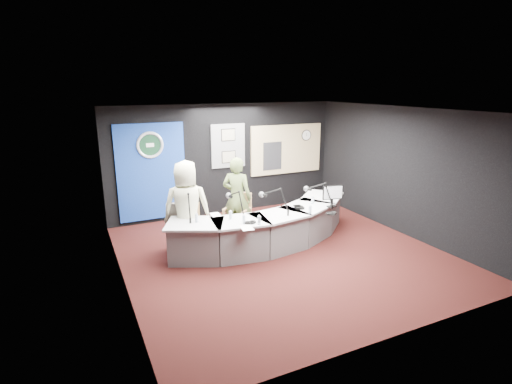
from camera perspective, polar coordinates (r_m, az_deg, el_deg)
name	(u,v)px	position (r m, az deg, el deg)	size (l,w,h in m)	color
ground	(282,254)	(8.04, 3.78, -8.79)	(6.00, 6.00, 0.00)	black
ceiling	(285,110)	(7.37, 4.16, 11.55)	(6.00, 6.00, 0.02)	silver
wall_back	(226,159)	(10.24, -4.29, 4.66)	(6.00, 0.02, 2.80)	black
wall_front	(402,239)	(5.30, 20.10, -6.35)	(6.00, 0.02, 2.80)	black
wall_left	(118,205)	(6.69, -19.08, -1.83)	(0.02, 6.00, 2.80)	black
wall_right	(402,171)	(9.39, 20.17, 2.80)	(0.02, 6.00, 2.80)	black
broadcast_desk	(268,228)	(8.33, 1.68, -5.11)	(4.50, 1.90, 0.75)	silver
backdrop_panel	(152,172)	(9.73, -14.69, 2.75)	(1.60, 0.05, 2.30)	navy
agency_seal	(150,145)	(9.58, -14.91, 6.50)	(0.63, 0.63, 0.07)	silver
seal_center	(150,145)	(9.59, -14.91, 6.50)	(0.48, 0.48, 0.01)	black
pinboard	(228,146)	(10.17, -4.00, 6.59)	(0.90, 0.04, 1.10)	slate
framed_photo_upper	(228,135)	(10.11, -3.97, 8.14)	(0.34, 0.02, 0.27)	gray
framed_photo_lower	(229,157)	(10.19, -3.91, 5.02)	(0.34, 0.02, 0.27)	gray
booth_window_frame	(287,149)	(10.93, 4.38, 6.12)	(2.12, 0.06, 1.32)	tan
booth_glow	(287,149)	(10.92, 4.41, 6.11)	(2.00, 0.02, 1.20)	beige
equipment_rack	(272,156)	(10.72, 2.35, 5.16)	(0.55, 0.02, 0.75)	black
wall_clock	(306,135)	(11.17, 7.20, 8.05)	(0.28, 0.28, 0.01)	white
armchair_left	(188,231)	(8.07, -9.69, -5.58)	(0.48, 0.48, 0.86)	tan
armchair_right	(237,215)	(8.76, -2.70, -3.32)	(0.55, 0.55, 0.97)	tan
draped_jacket	(180,220)	(8.20, -10.86, -3.90)	(0.50, 0.10, 0.70)	#686158
person_man	(187,208)	(7.91, -9.85, -2.20)	(0.91, 0.59, 1.86)	beige
person_woman	(237,198)	(8.64, -2.73, -0.80)	(0.65, 0.42, 1.78)	#556635
computer_monitor	(332,192)	(8.50, 10.84, -0.04)	(0.45, 0.03, 0.31)	black
desk_phone	(299,208)	(8.35, 6.19, -2.24)	(0.18, 0.15, 0.05)	black
headphones_near	(331,213)	(8.12, 10.70, -2.99)	(0.21, 0.21, 0.03)	black
headphones_far	(250,222)	(7.46, -0.83, -4.35)	(0.20, 0.20, 0.03)	black
paper_stack	(215,215)	(7.99, -5.81, -3.22)	(0.19, 0.27, 0.00)	white
notepad	(247,228)	(7.23, -1.34, -5.13)	(0.21, 0.30, 0.00)	white
boom_mic_a	(188,203)	(7.77, -9.67, -1.59)	(0.23, 0.73, 0.60)	black
boom_mic_b	(236,201)	(7.80, -2.89, -1.32)	(0.18, 0.74, 0.60)	black
boom_mic_c	(275,199)	(7.97, 2.68, -0.96)	(0.44, 0.65, 0.60)	black
boom_mic_d	(319,193)	(8.49, 9.00, -0.11)	(0.41, 0.67, 0.60)	black
water_bottles	(276,211)	(7.89, 2.83, -2.71)	(3.13, 0.74, 0.18)	silver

